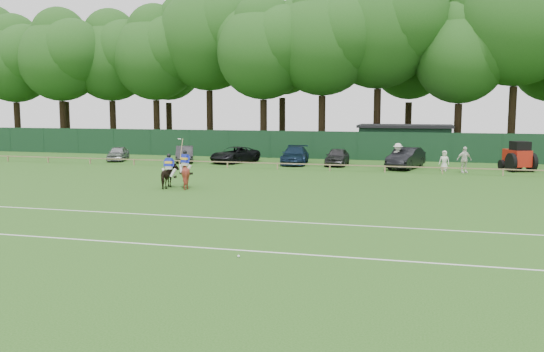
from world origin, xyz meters
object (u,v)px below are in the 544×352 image
(hatch_grey, at_px, (337,157))
(polo_ball, at_px, (239,256))
(estate_black, at_px, (406,158))
(utility_shed, at_px, (405,141))
(horse_chestnut, at_px, (185,174))
(tractor, at_px, (518,157))
(horse_dark, at_px, (169,176))
(suv_black, at_px, (235,155))
(sedan_grey, at_px, (185,154))
(spectator_right, at_px, (444,161))
(sedan_silver, at_px, (118,153))
(spectator_left, at_px, (398,156))
(sedan_navy, at_px, (295,155))
(spectator_mid, at_px, (464,160))

(hatch_grey, bearing_deg, polo_ball, -87.91)
(hatch_grey, height_order, estate_black, estate_black)
(polo_ball, xyz_separation_m, utility_shed, (4.01, 36.89, 1.49))
(horse_chestnut, bearing_deg, tractor, -128.00)
(horse_dark, bearing_deg, polo_ball, 114.74)
(horse_chestnut, bearing_deg, suv_black, -65.91)
(sedan_grey, height_order, spectator_right, spectator_right)
(sedan_silver, distance_m, hatch_grey, 19.10)
(tractor, bearing_deg, polo_ball, -133.57)
(sedan_grey, relative_size, spectator_left, 2.08)
(polo_ball, bearing_deg, horse_chestnut, 119.22)
(suv_black, relative_size, spectator_right, 3.14)
(polo_ball, height_order, tractor, tractor)
(horse_chestnut, height_order, spectator_right, horse_chestnut)
(sedan_navy, xyz_separation_m, hatch_grey, (3.51, -0.09, -0.03))
(spectator_left, bearing_deg, horse_dark, -151.39)
(horse_dark, xyz_separation_m, suv_black, (-0.97, 15.11, -0.04))
(spectator_left, xyz_separation_m, utility_shed, (0.21, 9.56, 0.55))
(sedan_navy, xyz_separation_m, estate_black, (8.92, -1.07, 0.08))
(horse_chestnut, distance_m, hatch_grey, 16.36)
(horse_chestnut, height_order, hatch_grey, horse_chestnut)
(suv_black, bearing_deg, polo_ball, -49.06)
(polo_ball, bearing_deg, estate_black, 81.09)
(spectator_mid, bearing_deg, hatch_grey, 138.49)
(hatch_grey, xyz_separation_m, utility_shed, (5.04, 8.00, 0.84))
(sedan_silver, height_order, tractor, tractor)
(suv_black, bearing_deg, spectator_left, 15.86)
(horse_dark, distance_m, sedan_silver, 18.14)
(horse_chestnut, relative_size, sedan_navy, 0.33)
(sedan_navy, distance_m, utility_shed, 11.68)
(suv_black, distance_m, estate_black, 14.13)
(horse_chestnut, distance_m, utility_shed, 25.78)
(spectator_left, bearing_deg, polo_ball, -116.56)
(utility_shed, bearing_deg, spectator_left, -91.26)
(sedan_navy, relative_size, spectator_right, 3.31)
(horse_dark, distance_m, hatch_grey, 16.99)
(tractor, bearing_deg, horse_dark, -165.43)
(hatch_grey, bearing_deg, tractor, -2.65)
(suv_black, height_order, hatch_grey, hatch_grey)
(horse_chestnut, relative_size, estate_black, 0.34)
(horse_chestnut, distance_m, spectator_left, 17.69)
(suv_black, distance_m, tractor, 22.15)
(spectator_left, bearing_deg, utility_shed, 70.09)
(hatch_grey, height_order, utility_shed, utility_shed)
(sedan_navy, bearing_deg, suv_black, 174.63)
(horse_dark, relative_size, spectator_left, 0.85)
(estate_black, relative_size, tractor, 1.59)
(horse_dark, xyz_separation_m, utility_shed, (12.76, 23.13, 0.83))
(estate_black, bearing_deg, utility_shed, 108.56)
(sedan_grey, xyz_separation_m, hatch_grey, (13.04, 0.46, 0.02))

